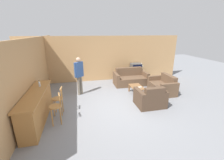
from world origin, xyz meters
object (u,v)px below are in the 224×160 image
bar_chair_near (56,109)px  bar_chair_mid (58,100)px  tv (136,67)px  person_by_window (79,74)px  coffee_table (137,88)px  couch_far (130,79)px  table_lamp (141,65)px  armchair_near (150,98)px  book_on_table (140,87)px  bottle (39,84)px  loveseat_right (163,86)px  tv_unit (135,75)px

bar_chair_near → bar_chair_mid: (0.00, 0.59, 0.00)m
tv → person_by_window: person_by_window is taller
bar_chair_near → coffee_table: bearing=26.5°
couch_far → table_lamp: bearing=39.8°
tv → table_lamp: size_ratio=1.25×
bar_chair_near → bar_chair_mid: size_ratio=1.00×
armchair_near → coffee_table: (-0.09, 1.22, 0.00)m
bar_chair_mid → tv: tv is taller
book_on_table → bar_chair_mid: bearing=-165.0°
tv → bottle: size_ratio=2.81×
bar_chair_near → armchair_near: bearing=7.5°
armchair_near → tv: 3.52m
armchair_near → person_by_window: (-2.67, 1.79, 0.68)m
tv → bottle: bearing=-147.9°
couch_far → table_lamp: size_ratio=3.70×
armchair_near → coffee_table: 1.23m
couch_far → tv: 1.10m
bar_chair_mid → coffee_table: (3.35, 1.08, -0.21)m
bar_chair_near → armchair_near: size_ratio=0.93×
couch_far → loveseat_right: bearing=-52.4°
bar_chair_near → bar_chair_mid: same height
bar_chair_near → bottle: (-0.60, 0.90, 0.56)m
bottle → tv: bearing=32.1°
couch_far → coffee_table: bearing=-97.2°
coffee_table → bottle: bottle is taller
tv_unit → book_on_table: size_ratio=6.50×
couch_far → coffee_table: 1.41m
couch_far → armchair_near: bearing=-91.9°
book_on_table → person_by_window: size_ratio=0.09×
loveseat_right → tv_unit: size_ratio=1.36×
couch_far → coffee_table: couch_far is taller
couch_far → armchair_near: size_ratio=1.71×
bottle → table_lamp: (5.08, 2.97, -0.18)m
table_lamp → person_by_window: bearing=-156.4°
couch_far → table_lamp: (0.96, 0.80, 0.59)m
armchair_near → table_lamp: (1.05, 3.42, 0.59)m
tv_unit → person_by_window: size_ratio=0.58×
bar_chair_near → loveseat_right: bar_chair_near is taller
tv_unit → loveseat_right: bearing=-77.2°
bottle → coffee_table: bearing=11.1°
bar_chair_near → person_by_window: person_by_window is taller
person_by_window → loveseat_right: bearing=-9.4°
bar_chair_mid → tv_unit: size_ratio=0.98×
tv_unit → person_by_window: bearing=-154.3°
tv → table_lamp: bearing=0.5°
bar_chair_mid → table_lamp: table_lamp is taller
armchair_near → coffee_table: size_ratio=1.20×
book_on_table → table_lamp: bearing=66.2°
tv_unit → tv: (-0.00, -0.00, 0.50)m
couch_far → loveseat_right: 1.85m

